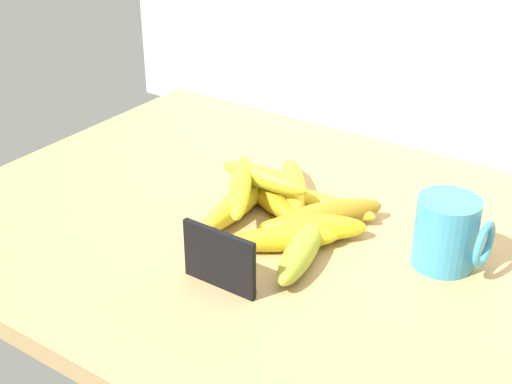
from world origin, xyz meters
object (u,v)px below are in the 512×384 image
object	(u,v)px
banana_1	(320,203)
banana_0	(237,204)
banana_3	(281,238)
banana_7	(301,251)
banana_9	(264,178)
coffee_mug	(448,233)
chalkboard_sign	(220,261)
banana_8	(240,186)
banana_2	(293,187)
banana_5	(266,196)
banana_4	(327,215)
banana_6	(311,229)

from	to	relation	value
banana_1	banana_0	bearing A→B (deg)	-141.21
banana_3	banana_7	world-z (taller)	banana_7
banana_9	banana_3	bearing A→B (deg)	-44.16
banana_7	banana_9	world-z (taller)	banana_9
coffee_mug	chalkboard_sign	bearing A→B (deg)	-135.64
chalkboard_sign	banana_8	xyz separation A→B (cm)	(-8.10, 15.83, 1.72)
banana_2	banana_1	bearing A→B (deg)	-15.48
banana_2	banana_5	size ratio (longest dim) A/B	1.12
banana_4	banana_1	bearing A→B (deg)	134.03
banana_3	banana_9	distance (cm)	12.58
banana_4	banana_7	world-z (taller)	banana_4
banana_5	banana_7	bearing A→B (deg)	-39.45
banana_6	banana_5	bearing A→B (deg)	156.18
banana_9	chalkboard_sign	bearing A→B (deg)	-71.19
coffee_mug	banana_0	distance (cm)	31.74
banana_3	banana_2	bearing A→B (deg)	116.15
banana_0	banana_4	distance (cm)	13.94
banana_1	banana_5	world-z (taller)	banana_5
banana_5	banana_9	xyz separation A→B (cm)	(0.10, -0.81, 3.52)
banana_0	banana_1	xyz separation A→B (cm)	(9.93, 7.98, -0.33)
chalkboard_sign	coffee_mug	world-z (taller)	coffee_mug
banana_5	banana_7	size ratio (longest dim) A/B	0.99
banana_6	banana_8	xyz separation A→B (cm)	(-12.09, -0.52, 3.59)
chalkboard_sign	banana_9	world-z (taller)	chalkboard_sign
chalkboard_sign	banana_4	xyz separation A→B (cm)	(4.09, 20.86, -1.74)
chalkboard_sign	banana_7	bearing A→B (deg)	60.64
banana_1	banana_4	distance (cm)	4.62
chalkboard_sign	banana_2	world-z (taller)	chalkboard_sign
banana_0	banana_2	size ratio (longest dim) A/B	1.04
banana_4	banana_5	size ratio (longest dim) A/B	1.09
coffee_mug	banana_3	world-z (taller)	coffee_mug
banana_3	banana_7	distance (cm)	4.48
banana_8	banana_2	bearing A→B (deg)	73.15
chalkboard_sign	banana_5	bearing A→B (deg)	108.37
coffee_mug	banana_0	xyz separation A→B (cm)	(-31.13, -5.43, -2.99)
banana_1	banana_7	distance (cm)	14.53
chalkboard_sign	coffee_mug	distance (cm)	30.92
banana_0	banana_4	bearing A→B (deg)	19.61
coffee_mug	banana_7	distance (cm)	19.81
banana_0	banana_5	xyz separation A→B (cm)	(1.99, 5.05, -0.16)
banana_7	banana_9	xyz separation A→B (cm)	(-12.89, 9.87, 3.32)
banana_0	banana_6	xyz separation A→B (cm)	(13.03, 0.17, 0.01)
chalkboard_sign	banana_6	bearing A→B (deg)	76.29
banana_4	banana_7	size ratio (longest dim) A/B	1.07
banana_3	banana_5	xyz separation A→B (cm)	(-8.75, 9.22, 0.03)
chalkboard_sign	banana_8	bearing A→B (deg)	117.10
chalkboard_sign	banana_1	world-z (taller)	chalkboard_sign
banana_1	banana_8	xyz separation A→B (cm)	(-8.99, -8.33, 3.93)
banana_2	banana_5	world-z (taller)	banana_2
banana_2	banana_9	distance (cm)	6.62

